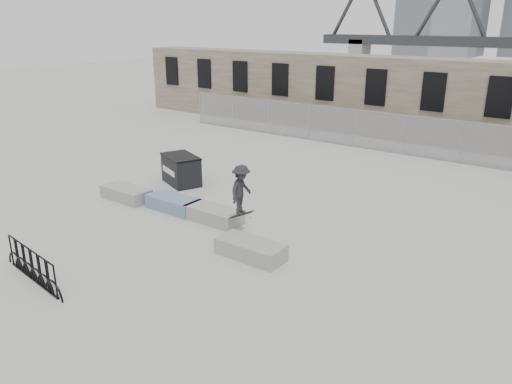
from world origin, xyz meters
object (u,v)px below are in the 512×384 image
bike_rack (32,266)px  planter_far_left (126,193)px  skateboarder (241,190)px  dumpster (181,170)px  planter_center_left (173,203)px  planter_center_right (214,214)px  planter_offset (251,249)px

bike_rack → planter_far_left: bearing=118.6°
planter_far_left → skateboarder: bearing=-4.1°
dumpster → skateboarder: 6.46m
planter_center_left → planter_center_right: (1.86, 0.04, 0.00)m
bike_rack → planter_center_left: bearing=97.8°
planter_center_left → planter_far_left: bearing=-172.5°
planter_far_left → planter_center_right: (4.07, 0.33, 0.00)m
planter_center_left → dumpster: 3.06m
skateboarder → bike_rack: bearing=141.7°
planter_offset → planter_far_left: bearing=170.9°
bike_rack → skateboarder: size_ratio=1.82×
dumpster → planter_center_left: bearing=-28.0°
planter_offset → dumpster: 7.42m
planter_center_left → bike_rack: size_ratio=0.64×
planter_center_left → planter_center_right: size_ratio=1.00×
planter_far_left → planter_center_right: 4.09m
planter_center_left → planter_center_right: 1.86m
bike_rack → skateboarder: 5.97m
planter_center_left → bike_rack: bearing=-82.2°
planter_center_left → planter_offset: bearing=-16.9°
skateboarder → planter_far_left: bearing=76.8°
planter_offset → dumpster: bearing=149.9°
planter_offset → bike_rack: bike_rack is taller
planter_far_left → planter_center_right: bearing=4.6°
planter_center_right → planter_offset: same height
planter_far_left → planter_center_left: bearing=7.5°
planter_offset → skateboarder: bearing=142.2°
dumpster → skateboarder: size_ratio=1.23×
planter_center_right → planter_offset: (2.63, -1.40, 0.00)m
planter_far_left → planter_offset: size_ratio=1.00×
bike_rack → skateboarder: bearing=60.8°
bike_rack → planter_offset: bearing=50.4°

